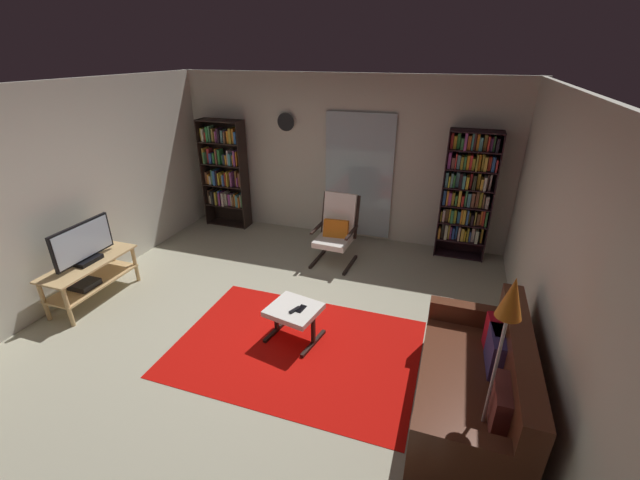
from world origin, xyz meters
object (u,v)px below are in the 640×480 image
object	(u,v)px
bookshelf_near_tv	(225,171)
tv_remote	(295,310)
wall_clock	(286,122)
cell_phone	(301,309)
leather_sofa	(477,386)
ottoman	(294,313)
lounge_armchair	(337,228)
bookshelf_near_sofa	(467,192)
floor_lamp_by_sofa	(506,324)
television	(83,245)
tv_stand	(90,276)

from	to	relation	value
bookshelf_near_tv	tv_remote	bearing A→B (deg)	-48.69
bookshelf_near_tv	wall_clock	world-z (taller)	wall_clock
tv_remote	cell_phone	bearing A→B (deg)	65.98
leather_sofa	wall_clock	world-z (taller)	wall_clock
bookshelf_near_tv	ottoman	distance (m)	3.62
lounge_armchair	tv_remote	size ratio (longest dim) A/B	7.10
leather_sofa	wall_clock	distance (m)	4.79
bookshelf_near_tv	lounge_armchair	size ratio (longest dim) A/B	1.82
cell_phone	wall_clock	size ratio (longest dim) A/B	0.48
lounge_armchair	tv_remote	world-z (taller)	lounge_armchair
bookshelf_near_sofa	wall_clock	world-z (taller)	wall_clock
floor_lamp_by_sofa	bookshelf_near_tv	bearing A→B (deg)	139.86
floor_lamp_by_sofa	tv_remote	bearing A→B (deg)	155.16
bookshelf_near_sofa	wall_clock	bearing A→B (deg)	177.08
lounge_armchair	wall_clock	xyz separation A→B (m)	(-1.15, 0.93, 1.32)
floor_lamp_by_sofa	bookshelf_near_sofa	bearing A→B (deg)	93.80
cell_phone	television	bearing A→B (deg)	-169.68
tv_stand	tv_remote	bearing A→B (deg)	1.02
wall_clock	television	bearing A→B (deg)	-116.44
ottoman	floor_lamp_by_sofa	world-z (taller)	floor_lamp_by_sofa
lounge_armchair	floor_lamp_by_sofa	size ratio (longest dim) A/B	0.63
bookshelf_near_sofa	tv_remote	size ratio (longest dim) A/B	13.26
tv_stand	cell_phone	size ratio (longest dim) A/B	8.41
bookshelf_near_tv	ottoman	size ratio (longest dim) A/B	3.09
television	bookshelf_near_tv	distance (m)	2.78
leather_sofa	tv_remote	bearing A→B (deg)	167.32
floor_lamp_by_sofa	ottoman	bearing A→B (deg)	154.32
tv_stand	tv_remote	world-z (taller)	tv_stand
bookshelf_near_tv	leather_sofa	world-z (taller)	bookshelf_near_tv
tv_stand	bookshelf_near_tv	size ratio (longest dim) A/B	0.63
television	leather_sofa	size ratio (longest dim) A/B	0.48
bookshelf_near_sofa	leather_sofa	xyz separation A→B (m)	(0.22, -3.16, -0.70)
television	leather_sofa	xyz separation A→B (m)	(4.56, -0.38, -0.45)
television	cell_phone	size ratio (longest dim) A/B	5.96
television	bookshelf_near_sofa	world-z (taller)	bookshelf_near_sofa
lounge_armchair	wall_clock	world-z (taller)	wall_clock
lounge_armchair	wall_clock	bearing A→B (deg)	141.07
bookshelf_near_tv	wall_clock	bearing A→B (deg)	8.88
bookshelf_near_sofa	tv_remote	world-z (taller)	bookshelf_near_sofa
bookshelf_near_tv	ottoman	world-z (taller)	bookshelf_near_tv
wall_clock	tv_remote	bearing A→B (deg)	-66.21
bookshelf_near_sofa	leather_sofa	bearing A→B (deg)	-86.03
leather_sofa	wall_clock	bearing A→B (deg)	133.21
leather_sofa	lounge_armchair	world-z (taller)	lounge_armchair
television	tv_remote	distance (m)	2.75
television	bookshelf_near_sofa	xyz separation A→B (m)	(4.34, 2.78, 0.25)
bookshelf_near_sofa	floor_lamp_by_sofa	distance (m)	3.62
bookshelf_near_sofa	ottoman	size ratio (longest dim) A/B	3.18
tv_stand	bookshelf_near_tv	distance (m)	2.86
wall_clock	bookshelf_near_sofa	bearing A→B (deg)	-2.92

